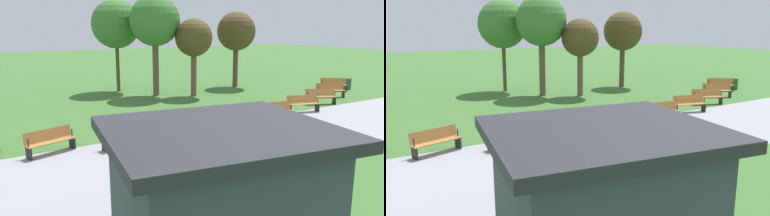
% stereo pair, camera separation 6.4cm
% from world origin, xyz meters
% --- Properties ---
extents(ground_plane, '(120.00, 120.00, 0.00)m').
position_xyz_m(ground_plane, '(0.00, 0.00, 0.00)').
color(ground_plane, '#3D6B2D').
extents(path_paving, '(43.61, 5.81, 0.01)m').
position_xyz_m(path_paving, '(0.00, 1.69, 0.00)').
color(path_paving, '#939399').
rests_on(path_paving, ground).
extents(bench_0, '(1.72, 1.47, 0.89)m').
position_xyz_m(bench_0, '(-13.52, -4.62, 0.47)').
color(bench_0, '#B27538').
rests_on(bench_0, ground).
extents(bench_1, '(1.79, 1.33, 0.89)m').
position_xyz_m(bench_1, '(-11.33, -3.15, 0.47)').
color(bench_1, '#B27538').
rests_on(bench_1, ground).
extents(bench_2, '(1.84, 1.16, 0.89)m').
position_xyz_m(bench_2, '(-8.98, -1.95, 0.47)').
color(bench_2, '#B27538').
rests_on(bench_2, ground).
extents(bench_3, '(1.86, 0.98, 0.89)m').
position_xyz_m(bench_3, '(-6.51, -1.04, 0.47)').
color(bench_3, '#B27538').
rests_on(bench_3, ground).
extents(bench_4, '(1.86, 0.78, 0.89)m').
position_xyz_m(bench_4, '(-3.94, -0.42, 0.47)').
color(bench_4, '#B27538').
rests_on(bench_4, ground).
extents(bench_5, '(1.83, 0.58, 0.89)m').
position_xyz_m(bench_5, '(-1.32, -0.11, 0.47)').
color(bench_5, '#B27538').
rests_on(bench_5, ground).
extents(bench_6, '(1.83, 0.58, 0.89)m').
position_xyz_m(bench_6, '(1.32, -0.11, 0.47)').
color(bench_6, '#B27538').
rests_on(bench_6, ground).
extents(bench_7, '(1.86, 0.78, 0.89)m').
position_xyz_m(bench_7, '(3.94, -0.42, 0.47)').
color(bench_7, '#B27538').
rests_on(bench_7, ground).
extents(bench_8, '(1.86, 0.98, 0.89)m').
position_xyz_m(bench_8, '(6.51, -1.04, 0.47)').
color(bench_8, '#B27538').
rests_on(bench_8, ground).
extents(person_seated, '(0.39, 0.56, 1.20)m').
position_xyz_m(person_seated, '(3.73, -0.31, 0.64)').
color(person_seated, navy).
rests_on(person_seated, ground).
extents(tree_0, '(3.27, 3.27, 6.50)m').
position_xyz_m(tree_0, '(-1.98, -9.64, 4.81)').
color(tree_0, brown).
rests_on(tree_0, ground).
extents(tree_1, '(2.86, 2.86, 5.57)m').
position_xyz_m(tree_1, '(-8.77, -9.88, 4.09)').
color(tree_1, brown).
rests_on(tree_1, ground).
extents(tree_2, '(3.35, 3.35, 6.34)m').
position_xyz_m(tree_2, '(-0.44, -12.52, 4.65)').
color(tree_2, brown).
rests_on(tree_2, ground).
extents(tree_4, '(2.42, 2.42, 5.00)m').
position_xyz_m(tree_4, '(-4.02, -8.18, 3.73)').
color(tree_4, brown).
rests_on(tree_4, ground).
extents(trash_bin, '(0.45, 0.45, 0.80)m').
position_xyz_m(trash_bin, '(-15.02, -4.56, 0.40)').
color(trash_bin, '#2D512D').
rests_on(trash_bin, ground).
extents(kiosk, '(4.15, 3.71, 2.93)m').
position_xyz_m(kiosk, '(5.47, 8.01, 1.50)').
color(kiosk, '#38424C').
rests_on(kiosk, ground).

